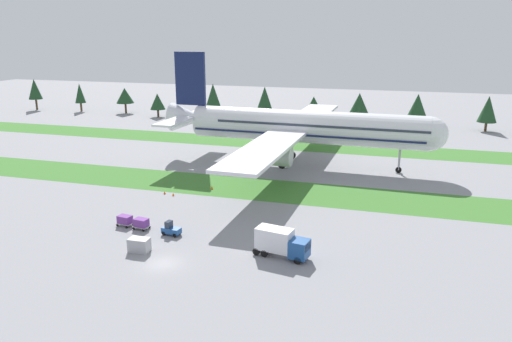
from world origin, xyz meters
TOP-DOWN VIEW (x-y plane):
  - ground_plane at (0.00, 0.00)m, footprint 400.00×400.00m
  - grass_strip_near at (0.00, 31.58)m, footprint 320.00×12.58m
  - grass_strip_far at (0.00, 68.74)m, footprint 320.00×12.58m
  - airliner at (6.38, 50.21)m, footprint 58.55×72.21m
  - baggage_tug at (-2.94, 8.24)m, footprint 2.76×1.66m
  - cargo_dolly_lead at (-7.92, 8.97)m, footprint 2.39×1.80m
  - cargo_dolly_second at (-10.79, 9.39)m, footprint 2.39×1.80m
  - catering_truck at (13.25, 5.85)m, footprint 7.25×3.50m
  - ground_crew_marshaller at (12.71, 10.15)m, footprint 0.54×0.36m
  - uld_container_0 at (-4.14, 2.23)m, footprint 2.07×1.68m
  - uld_container_1 at (-4.77, 2.26)m, footprint 2.02×1.62m
  - taxiway_marker_0 at (-11.91, 24.17)m, footprint 0.44×0.44m
  - taxiway_marker_1 at (-10.05, 23.72)m, footprint 0.44×0.44m
  - taxiway_marker_2 at (-5.02, 29.01)m, footprint 0.44×0.44m
  - distant_tree_line at (6.60, 100.19)m, footprint 206.41×10.39m

SIDE VIEW (x-z plane):
  - ground_plane at x=0.00m, z-range 0.00..0.00m
  - grass_strip_near at x=0.00m, z-range 0.00..0.01m
  - grass_strip_far at x=0.00m, z-range 0.00..0.01m
  - taxiway_marker_1 at x=-10.05m, z-range 0.00..0.50m
  - taxiway_marker_0 at x=-11.91m, z-range 0.00..0.55m
  - taxiway_marker_2 at x=-5.02m, z-range 0.00..0.70m
  - baggage_tug at x=-2.94m, z-range -0.17..1.80m
  - uld_container_1 at x=-4.77m, z-range 0.00..1.76m
  - uld_container_0 at x=-4.14m, z-range 0.00..1.78m
  - cargo_dolly_lead at x=-7.92m, z-range 0.14..1.69m
  - cargo_dolly_second at x=-10.79m, z-range 0.14..1.69m
  - ground_crew_marshaller at x=12.71m, z-range 0.08..1.82m
  - catering_truck at x=13.25m, z-range 0.16..3.74m
  - distant_tree_line at x=6.60m, z-range 0.82..12.03m
  - airliner at x=6.38m, z-range -3.27..19.84m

